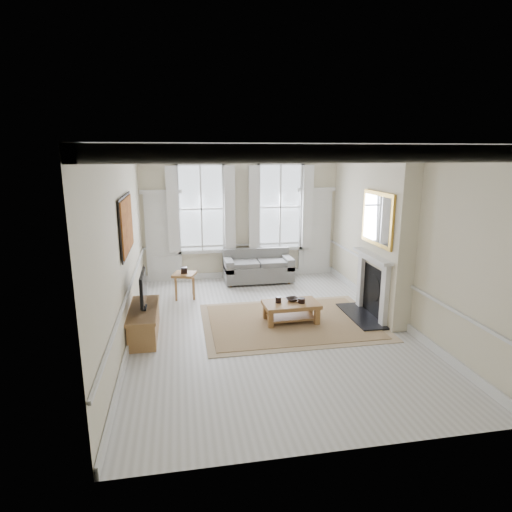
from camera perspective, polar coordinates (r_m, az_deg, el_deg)
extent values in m
plane|color=#B7B5AD|center=(8.42, 1.69, -9.55)|extent=(7.20, 7.20, 0.00)
plane|color=white|center=(7.75, 1.87, 14.26)|extent=(7.20, 7.20, 0.00)
plane|color=beige|center=(11.41, -2.00, 5.47)|extent=(5.20, 0.00, 5.20)
plane|color=beige|center=(7.81, -17.25, 1.08)|extent=(0.00, 7.20, 7.20)
plane|color=beige|center=(8.82, 18.55, 2.37)|extent=(0.00, 7.20, 7.20)
cube|color=silver|center=(11.35, -12.25, 2.31)|extent=(0.90, 0.08, 2.30)
cube|color=silver|center=(11.92, 7.86, 3.02)|extent=(0.90, 0.08, 2.30)
cube|color=#C47021|center=(8.03, -16.89, 3.98)|extent=(0.05, 1.66, 1.06)
cube|color=beige|center=(8.91, 16.95, 2.59)|extent=(0.35, 1.70, 3.38)
cube|color=black|center=(9.18, 13.84, -7.78)|extent=(0.55, 1.50, 0.05)
cube|color=silver|center=(8.62, 16.75, -5.51)|extent=(0.10, 0.18, 1.15)
cube|color=silver|center=(9.56, 13.80, -3.44)|extent=(0.10, 0.18, 1.15)
cube|color=silver|center=(8.87, 15.19, 0.02)|extent=(0.20, 1.45, 0.06)
cube|color=black|center=(9.11, 15.44, -4.55)|extent=(0.02, 0.92, 1.00)
cube|color=gold|center=(8.76, 15.85, 4.81)|extent=(0.06, 1.26, 1.06)
cube|color=slate|center=(11.23, 0.28, -2.17)|extent=(1.77, 0.86, 0.40)
cube|color=slate|center=(11.45, -0.02, 0.01)|extent=(1.77, 0.20, 0.44)
cube|color=slate|center=(11.05, -3.71, -1.16)|extent=(0.20, 0.86, 0.30)
cube|color=slate|center=(11.33, 4.18, -0.80)|extent=(0.20, 0.86, 0.30)
cylinder|color=brown|center=(10.89, -3.38, -3.91)|extent=(0.06, 0.06, 0.08)
cylinder|color=brown|center=(11.74, 3.67, -2.62)|extent=(0.06, 0.06, 0.08)
cube|color=brown|center=(10.07, -9.55, -2.43)|extent=(0.61, 0.61, 0.06)
cube|color=brown|center=(9.97, -10.57, -4.42)|extent=(0.05, 0.05, 0.53)
cube|color=brown|center=(9.98, -8.36, -4.32)|extent=(0.05, 0.05, 0.53)
cube|color=brown|center=(10.34, -10.57, -3.77)|extent=(0.05, 0.05, 0.53)
cube|color=brown|center=(10.34, -8.44, -3.68)|extent=(0.05, 0.05, 0.53)
cube|color=#93734C|center=(8.72, 4.65, -8.68)|extent=(3.50, 2.60, 0.02)
cube|color=brown|center=(8.59, 4.70, -6.47)|extent=(1.12, 0.68, 0.08)
cube|color=brown|center=(8.36, 2.06, -8.50)|extent=(0.10, 0.10, 0.33)
cube|color=brown|center=(8.59, 7.97, -8.03)|extent=(0.10, 0.10, 0.33)
cube|color=brown|center=(8.76, 1.45, -7.44)|extent=(0.10, 0.10, 0.33)
cube|color=brown|center=(8.98, 7.10, -7.02)|extent=(0.10, 0.10, 0.33)
cylinder|color=black|center=(8.54, 3.00, -5.85)|extent=(0.12, 0.12, 0.12)
cylinder|color=black|center=(8.56, 6.10, -5.92)|extent=(0.14, 0.14, 0.10)
imported|color=black|center=(8.67, 4.86, -5.79)|extent=(0.30, 0.30, 0.06)
cube|color=brown|center=(8.26, -14.68, -8.51)|extent=(0.48, 1.49, 0.53)
cube|color=black|center=(8.16, -14.66, -6.68)|extent=(0.08, 0.30, 0.03)
cube|color=black|center=(8.03, -14.83, -4.06)|extent=(0.05, 0.90, 0.55)
cube|color=black|center=(8.03, -14.61, -4.05)|extent=(0.01, 0.83, 0.50)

